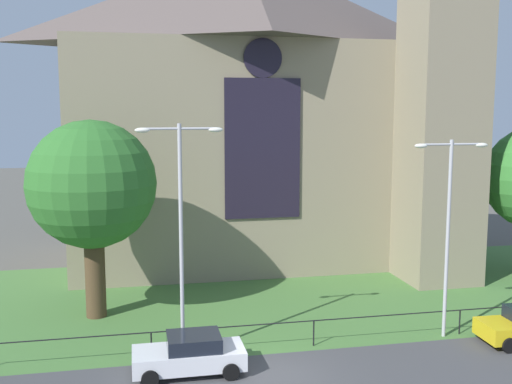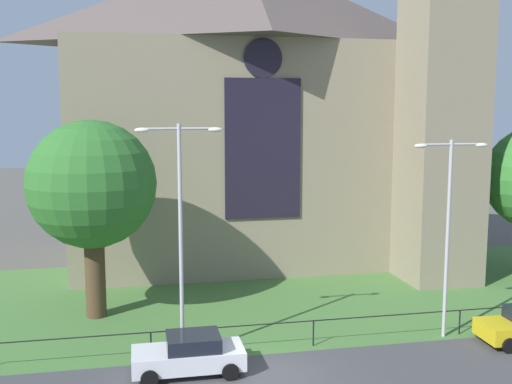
{
  "view_description": "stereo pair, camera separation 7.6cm",
  "coord_description": "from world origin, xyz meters",
  "views": [
    {
      "loc": [
        -5.02,
        -20.89,
        9.85
      ],
      "look_at": [
        0.91,
        8.0,
        5.88
      ],
      "focal_mm": 42.28,
      "sensor_mm": 36.0,
      "label": 1
    },
    {
      "loc": [
        -4.94,
        -20.91,
        9.85
      ],
      "look_at": [
        0.91,
        8.0,
        5.88
      ],
      "focal_mm": 42.28,
      "sensor_mm": 36.0,
      "label": 2
    }
  ],
  "objects": [
    {
      "name": "tree_left_near",
      "position": [
        -6.94,
        8.16,
        6.37
      ],
      "size": [
        6.05,
        6.05,
        9.47
      ],
      "color": "#4C3823",
      "rests_on": "ground"
    },
    {
      "name": "streetlamp_far",
      "position": [
        8.2,
        2.4,
        5.47
      ],
      "size": [
        3.37,
        0.26,
        8.66
      ],
      "color": "#B2B2B7",
      "rests_on": "ground"
    },
    {
      "name": "ground",
      "position": [
        0.0,
        10.0,
        0.0
      ],
      "size": [
        160.0,
        160.0,
        0.0
      ],
      "primitive_type": "plane",
      "color": "#56544C"
    },
    {
      "name": "grass_verge",
      "position": [
        0.0,
        8.0,
        0.0
      ],
      "size": [
        120.0,
        20.0,
        0.01
      ],
      "primitive_type": "cube",
      "color": "#477538",
      "rests_on": "ground"
    },
    {
      "name": "iron_railing",
      "position": [
        2.26,
        2.5,
        0.96
      ],
      "size": [
        27.1,
        0.07,
        1.13
      ],
      "color": "black",
      "rests_on": "ground"
    },
    {
      "name": "parked_car_white",
      "position": [
        -3.11,
        0.86,
        0.74
      ],
      "size": [
        4.2,
        2.02,
        1.51
      ],
      "rotation": [
        0.0,
        0.0,
        3.14
      ],
      "color": "silver",
      "rests_on": "ground"
    },
    {
      "name": "church_building",
      "position": [
        3.04,
        18.19,
        10.27
      ],
      "size": [
        23.2,
        16.2,
        26.0
      ],
      "color": "gray",
      "rests_on": "ground"
    },
    {
      "name": "streetlamp_near",
      "position": [
        -3.24,
        2.4,
        5.86
      ],
      "size": [
        3.37,
        0.26,
        9.38
      ],
      "color": "#B2B2B7",
      "rests_on": "ground"
    }
  ]
}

